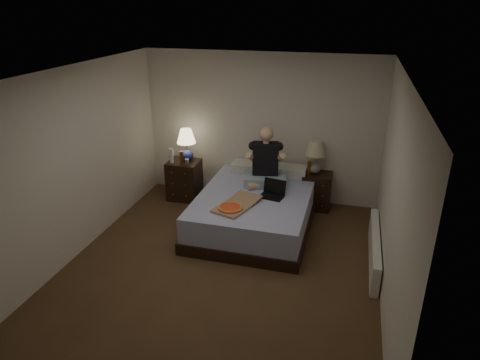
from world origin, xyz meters
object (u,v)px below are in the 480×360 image
(bed, at_px, (255,210))
(pizza_box, at_px, (230,208))
(person, at_px, (266,157))
(radiator, at_px, (374,248))
(beer_bottle_right, at_px, (309,168))
(soda_can, at_px, (187,162))
(lamp_left, at_px, (187,145))
(laptop, at_px, (272,190))
(nightstand_right, at_px, (317,191))
(nightstand_left, at_px, (184,180))
(beer_bottle_left, at_px, (182,158))
(lamp_right, at_px, (315,157))
(water_bottle, at_px, (171,156))

(bed, height_order, pizza_box, pizza_box)
(person, height_order, radiator, person)
(beer_bottle_right, height_order, radiator, beer_bottle_right)
(bed, relative_size, soda_can, 21.76)
(lamp_left, distance_m, beer_bottle_right, 2.10)
(person, relative_size, laptop, 2.74)
(nightstand_right, distance_m, pizza_box, 1.88)
(nightstand_right, bearing_deg, nightstand_left, -174.33)
(lamp_left, height_order, beer_bottle_left, lamp_left)
(pizza_box, bearing_deg, nightstand_left, 151.28)
(pizza_box, bearing_deg, soda_can, 151.27)
(lamp_right, bearing_deg, soda_can, -170.28)
(pizza_box, height_order, radiator, pizza_box)
(lamp_left, height_order, water_bottle, lamp_left)
(pizza_box, bearing_deg, bed, 90.91)
(lamp_right, distance_m, laptop, 1.11)
(beer_bottle_left, xyz_separation_m, beer_bottle_right, (2.10, 0.29, -0.08))
(person, xyz_separation_m, laptop, (0.19, -0.44, -0.35))
(water_bottle, bearing_deg, lamp_left, 38.58)
(water_bottle, height_order, beer_bottle_left, water_bottle)
(lamp_right, bearing_deg, radiator, -56.29)
(bed, distance_m, water_bottle, 1.77)
(laptop, bearing_deg, nightstand_right, 69.33)
(nightstand_right, xyz_separation_m, lamp_left, (-2.23, -0.15, 0.66))
(water_bottle, bearing_deg, nightstand_left, 33.33)
(lamp_left, relative_size, person, 0.60)
(bed, height_order, nightstand_left, nightstand_left)
(person, distance_m, radiator, 2.10)
(radiator, bearing_deg, beer_bottle_left, 160.84)
(beer_bottle_left, xyz_separation_m, pizza_box, (1.19, -1.18, -0.21))
(beer_bottle_right, bearing_deg, laptop, -116.41)
(beer_bottle_right, distance_m, person, 0.83)
(lamp_left, relative_size, lamp_right, 1.00)
(soda_can, bearing_deg, person, -6.60)
(laptop, bearing_deg, lamp_left, 165.21)
(pizza_box, xyz_separation_m, radiator, (1.96, 0.09, -0.38))
(nightstand_right, height_order, beer_bottle_left, beer_bottle_left)
(bed, relative_size, pizza_box, 2.86)
(lamp_left, distance_m, laptop, 1.85)
(pizza_box, bearing_deg, nightstand_right, 74.00)
(lamp_left, distance_m, person, 1.49)
(lamp_left, distance_m, pizza_box, 1.85)
(nightstand_left, bearing_deg, person, -12.00)
(water_bottle, height_order, laptop, water_bottle)
(water_bottle, distance_m, soda_can, 0.30)
(beer_bottle_left, distance_m, person, 1.49)
(nightstand_left, height_order, lamp_left, lamp_left)
(bed, bearing_deg, soda_can, 157.75)
(lamp_right, distance_m, radiator, 1.88)
(soda_can, bearing_deg, beer_bottle_left, -177.58)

